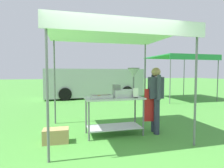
% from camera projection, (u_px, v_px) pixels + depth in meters
% --- Properties ---
extents(ground_plane, '(70.00, 70.00, 0.00)m').
position_uv_depth(ground_plane, '(83.00, 103.00, 8.93)').
color(ground_plane, '#478E38').
extents(stall_canopy, '(3.02, 2.61, 2.45)m').
position_uv_depth(stall_canopy, '(113.00, 36.00, 4.37)').
color(stall_canopy, slate).
rests_on(stall_canopy, ground).
extents(donut_cart, '(1.38, 0.63, 0.90)m').
position_uv_depth(donut_cart, '(114.00, 108.00, 4.39)').
color(donut_cart, '#B7B7BC').
rests_on(donut_cart, ground).
extents(donut_tray, '(0.48, 0.27, 0.07)m').
position_uv_depth(donut_tray, '(101.00, 97.00, 4.24)').
color(donut_tray, '#B7B7BC').
rests_on(donut_tray, donut_cart).
extents(donut_fryer, '(0.64, 0.28, 0.70)m').
position_uv_depth(donut_fryer, '(127.00, 86.00, 4.41)').
color(donut_fryer, '#B7B7BC').
rests_on(donut_fryer, donut_cart).
extents(menu_sign, '(0.13, 0.05, 0.23)m').
position_uv_depth(menu_sign, '(136.00, 94.00, 4.28)').
color(menu_sign, black).
rests_on(menu_sign, donut_cart).
extents(vendor, '(0.46, 0.54, 1.61)m').
position_uv_depth(vendor, '(155.00, 96.00, 4.51)').
color(vendor, '#2D3347').
rests_on(vendor, ground).
extents(supply_crate, '(0.54, 0.32, 0.30)m').
position_uv_depth(supply_crate, '(56.00, 136.00, 3.90)').
color(supply_crate, tan).
rests_on(supply_crate, ground).
extents(van_silver, '(5.85, 2.37, 1.69)m').
position_uv_depth(van_silver, '(94.00, 83.00, 11.16)').
color(van_silver, '#BCBCC1').
rests_on(van_silver, ground).
extents(neighbour_tent, '(2.94, 2.95, 2.39)m').
position_uv_depth(neighbour_tent, '(179.00, 58.00, 10.26)').
color(neighbour_tent, slate).
rests_on(neighbour_tent, ground).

